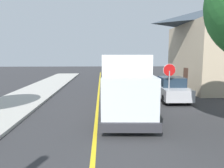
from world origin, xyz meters
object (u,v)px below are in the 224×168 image
at_px(box_truck, 125,81).
at_px(stop_sign, 169,76).
at_px(parked_car_mid, 115,75).
at_px(parked_car_far, 116,71).
at_px(parked_car_near, 121,82).
at_px(parked_van_across, 171,89).

bearing_deg(box_truck, stop_sign, 28.39).
xyz_separation_m(box_truck, parked_car_mid, (0.37, 14.30, -0.97)).
bearing_deg(parked_car_far, box_truck, -92.64).
distance_m(parked_car_far, stop_sign, 19.80).
bearing_deg(parked_car_far, parked_car_near, -92.27).
bearing_deg(parked_car_far, parked_car_mid, -95.03).
height_order(parked_car_far, stop_sign, stop_sign).
bearing_deg(parked_car_mid, parked_car_near, -89.45).
distance_m(box_truck, parked_car_near, 7.48).
distance_m(box_truck, parked_van_across, 4.78).
bearing_deg(parked_van_across, box_truck, -140.57).
distance_m(parked_car_mid, parked_van_across, 11.78).
relative_size(parked_car_near, parked_car_mid, 1.00).
xyz_separation_m(box_truck, stop_sign, (3.03, 1.64, 0.09)).
height_order(box_truck, parked_car_near, box_truck).
distance_m(parked_car_near, parked_car_far, 13.91).
bearing_deg(parked_car_near, parked_van_across, -54.32).
height_order(box_truck, parked_van_across, box_truck).
bearing_deg(parked_car_near, parked_car_far, 87.73).
distance_m(parked_car_near, stop_sign, 6.41).
bearing_deg(box_truck, parked_car_far, 87.36).
bearing_deg(stop_sign, parked_van_across, 66.38).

